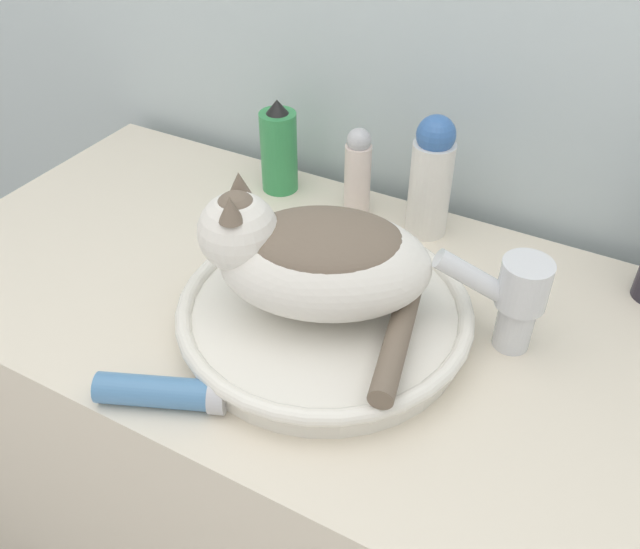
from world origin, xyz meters
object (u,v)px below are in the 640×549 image
(faucet, at_px, (514,297))
(lotion_bottle_white, at_px, (431,177))
(cream_tube, at_px, (164,392))
(spray_bottle_trigger, at_px, (279,149))
(cat, at_px, (314,256))
(deodorant_stick, at_px, (358,171))

(faucet, distance_m, lotion_bottle_white, 0.25)
(faucet, relative_size, cream_tube, 0.90)
(spray_bottle_trigger, xyz_separation_m, cream_tube, (0.13, -0.45, -0.05))
(cat, bearing_deg, faucet, 178.71)
(lotion_bottle_white, height_order, spray_bottle_trigger, lotion_bottle_white)
(cat, relative_size, spray_bottle_trigger, 1.89)
(faucet, bearing_deg, deodorant_stick, -53.81)
(lotion_bottle_white, xyz_separation_m, cream_tube, (-0.13, -0.45, -0.07))
(faucet, xyz_separation_m, cream_tube, (-0.30, -0.27, -0.06))
(cat, bearing_deg, spray_bottle_trigger, -75.10)
(faucet, relative_size, lotion_bottle_white, 0.72)
(lotion_bottle_white, bearing_deg, faucet, -45.98)
(cat, xyz_separation_m, spray_bottle_trigger, (-0.21, 0.27, -0.04))
(faucet, bearing_deg, cat, 0.47)
(lotion_bottle_white, height_order, deodorant_stick, lotion_bottle_white)
(cat, distance_m, spray_bottle_trigger, 0.35)
(spray_bottle_trigger, xyz_separation_m, deodorant_stick, (0.14, 0.00, -0.00))
(lotion_bottle_white, bearing_deg, cat, -98.50)
(lotion_bottle_white, bearing_deg, deodorant_stick, 180.00)
(spray_bottle_trigger, bearing_deg, cat, -51.44)
(lotion_bottle_white, distance_m, cream_tube, 0.48)
(cat, distance_m, cream_tube, 0.23)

